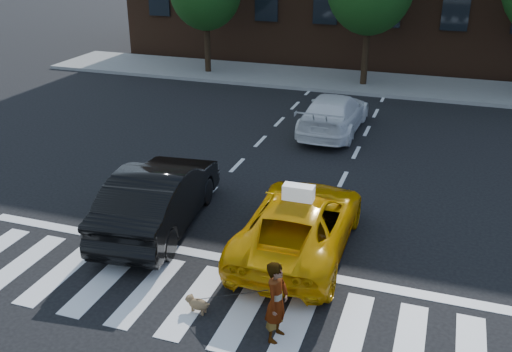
{
  "coord_description": "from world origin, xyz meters",
  "views": [
    {
      "loc": [
        4.02,
        -8.14,
        6.53
      ],
      "look_at": [
        0.01,
        3.64,
        1.1
      ],
      "focal_mm": 40.0,
      "sensor_mm": 36.0,
      "label": 1
    }
  ],
  "objects_px": {
    "woman": "(277,302)",
    "taxi": "(300,223)",
    "white_suv": "(334,113)",
    "black_sedan": "(159,196)",
    "dog": "(197,303)"
  },
  "relations": [
    {
      "from": "taxi",
      "to": "black_sedan",
      "type": "relative_size",
      "value": 1.01
    },
    {
      "from": "woman",
      "to": "dog",
      "type": "height_order",
      "value": "woman"
    },
    {
      "from": "black_sedan",
      "to": "white_suv",
      "type": "height_order",
      "value": "black_sedan"
    },
    {
      "from": "taxi",
      "to": "white_suv",
      "type": "height_order",
      "value": "white_suv"
    },
    {
      "from": "dog",
      "to": "white_suv",
      "type": "bearing_deg",
      "value": 98.45
    },
    {
      "from": "woman",
      "to": "dog",
      "type": "xyz_separation_m",
      "value": [
        -1.61,
        0.24,
        -0.58
      ]
    },
    {
      "from": "taxi",
      "to": "woman",
      "type": "distance_m",
      "value": 3.04
    },
    {
      "from": "black_sedan",
      "to": "white_suv",
      "type": "bearing_deg",
      "value": -113.72
    },
    {
      "from": "taxi",
      "to": "white_suv",
      "type": "bearing_deg",
      "value": -84.07
    },
    {
      "from": "black_sedan",
      "to": "dog",
      "type": "relative_size",
      "value": 8.67
    },
    {
      "from": "white_suv",
      "to": "woman",
      "type": "distance_m",
      "value": 11.18
    },
    {
      "from": "black_sedan",
      "to": "woman",
      "type": "distance_m",
      "value": 4.85
    },
    {
      "from": "woman",
      "to": "dog",
      "type": "distance_m",
      "value": 1.72
    },
    {
      "from": "woman",
      "to": "taxi",
      "type": "bearing_deg",
      "value": 14.79
    },
    {
      "from": "woman",
      "to": "black_sedan",
      "type": "bearing_deg",
      "value": 58.89
    }
  ]
}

